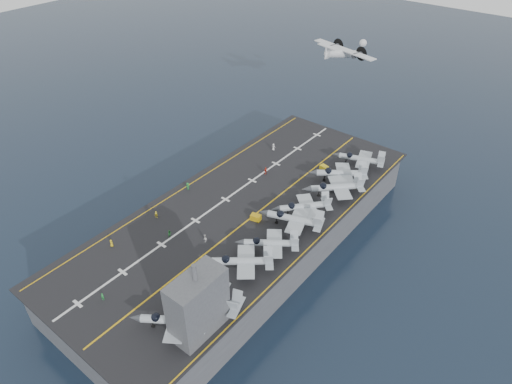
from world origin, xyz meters
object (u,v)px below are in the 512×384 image
Objects in this scene: fighter_jet_0 at (173,320)px; tow_cart_a at (193,276)px; transport_plane at (343,54)px; island_superstructure at (197,299)px.

fighter_jet_0 reaches higher than tow_cart_a.
fighter_jet_0 is at bearing -76.08° from transport_plane.
fighter_jet_0 is 0.60× the size of transport_plane.
tow_cart_a is at bearing -78.14° from transport_plane.
island_superstructure is 0.56× the size of transport_plane.
transport_plane is at bearing 106.29° from island_superstructure.
island_superstructure is at bearing 39.43° from fighter_jet_0.
fighter_jet_0 is 98.72m from transport_plane.
fighter_jet_0 is 8.32× the size of tow_cart_a.
tow_cart_a is at bearing 140.77° from island_superstructure.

